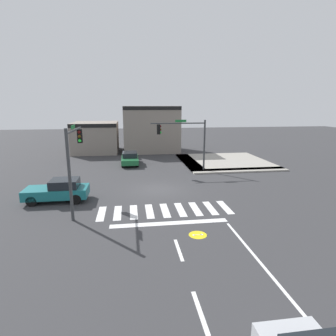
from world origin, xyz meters
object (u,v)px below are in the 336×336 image
at_px(car_green, 130,158).
at_px(traffic_signal_southwest, 74,152).
at_px(car_teal, 59,190).
at_px(traffic_signal_northeast, 184,135).

bearing_deg(car_green, traffic_signal_southwest, -14.14).
height_order(traffic_signal_southwest, car_teal, traffic_signal_southwest).
relative_size(traffic_signal_northeast, car_teal, 1.28).
height_order(traffic_signal_northeast, car_green, traffic_signal_northeast).
distance_m(traffic_signal_northeast, car_teal, 12.98).
distance_m(traffic_signal_northeast, traffic_signal_southwest, 12.57).
bearing_deg(traffic_signal_southwest, car_teal, 42.45).
relative_size(traffic_signal_northeast, car_green, 1.25).
height_order(traffic_signal_southwest, car_green, traffic_signal_southwest).
bearing_deg(car_teal, traffic_signal_southwest, 132.45).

